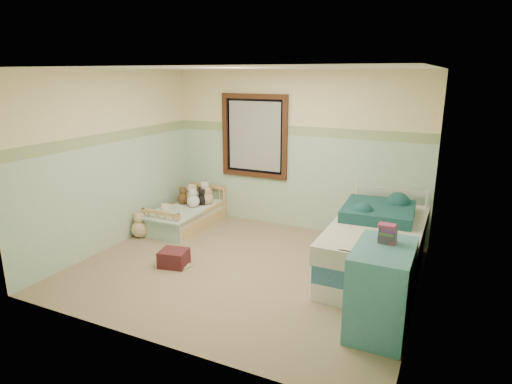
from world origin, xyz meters
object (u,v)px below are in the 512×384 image
at_px(plush_floor_cream, 166,220).
at_px(dresser, 381,289).
at_px(twin_bed_frame, 375,265).
at_px(red_pillow, 174,258).
at_px(floor_book, 181,265).
at_px(plush_floor_tan, 140,229).
at_px(toddler_bed_frame, 187,220).

height_order(plush_floor_cream, dresser, dresser).
height_order(twin_bed_frame, red_pillow, twin_bed_frame).
xyz_separation_m(red_pillow, floor_book, (0.09, 0.03, -0.10)).
bearing_deg(twin_bed_frame, plush_floor_cream, 175.96).
height_order(plush_floor_tan, twin_bed_frame, plush_floor_tan).
distance_m(plush_floor_tan, red_pillow, 1.25).
bearing_deg(twin_bed_frame, floor_book, -159.50).
bearing_deg(dresser, plush_floor_tan, 165.70).
bearing_deg(plush_floor_tan, red_pillow, -30.18).
distance_m(red_pillow, floor_book, 0.14).
bearing_deg(dresser, red_pillow, 172.97).
height_order(plush_floor_tan, dresser, dresser).
bearing_deg(plush_floor_tan, toddler_bed_frame, 64.55).
distance_m(dresser, floor_book, 2.66).
bearing_deg(red_pillow, dresser, -7.03).
distance_m(plush_floor_cream, floor_book, 1.54).
height_order(toddler_bed_frame, twin_bed_frame, twin_bed_frame).
height_order(twin_bed_frame, dresser, dresser).
height_order(toddler_bed_frame, plush_floor_tan, plush_floor_tan).
bearing_deg(toddler_bed_frame, plush_floor_cream, -135.73).
relative_size(plush_floor_tan, floor_book, 1.02).
height_order(plush_floor_cream, red_pillow, plush_floor_cream).
bearing_deg(red_pillow, plush_floor_cream, 130.26).
distance_m(plush_floor_tan, dresser, 3.90).
height_order(dresser, floor_book, dresser).
relative_size(plush_floor_cream, twin_bed_frame, 0.14).
relative_size(red_pillow, floor_book, 1.34).
height_order(toddler_bed_frame, red_pillow, red_pillow).
bearing_deg(toddler_bed_frame, dresser, -26.59).
bearing_deg(twin_bed_frame, red_pillow, -159.48).
xyz_separation_m(dresser, floor_book, (-2.60, 0.37, -0.42)).
xyz_separation_m(twin_bed_frame, floor_book, (-2.33, -0.87, -0.10)).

